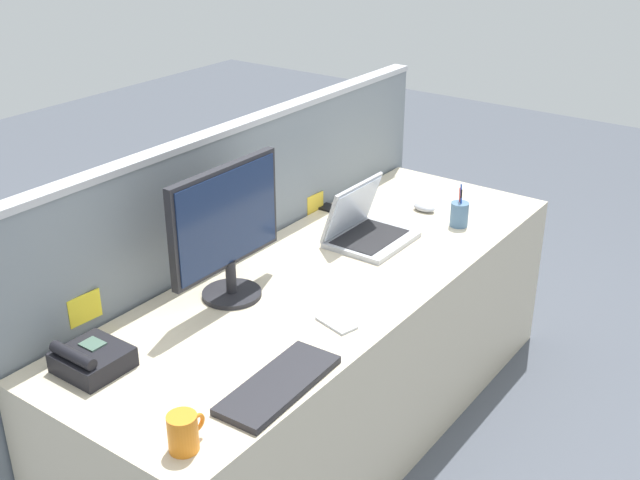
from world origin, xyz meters
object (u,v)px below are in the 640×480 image
(laptop, at_px, (364,227))
(keyboard_main, at_px, (279,384))
(computer_mouse_right_hand, at_px, (424,208))
(desktop_monitor, at_px, (226,226))
(desk_phone, at_px, (91,359))
(cell_phone_black_slab, at_px, (335,209))
(cell_phone_silver_slab, at_px, (336,323))
(coffee_mug, at_px, (184,432))
(pen_cup, at_px, (459,214))

(laptop, xyz_separation_m, keyboard_main, (-0.98, -0.35, -0.04))
(computer_mouse_right_hand, bearing_deg, desktop_monitor, 170.91)
(desk_phone, relative_size, cell_phone_black_slab, 1.29)
(computer_mouse_right_hand, bearing_deg, cell_phone_black_slab, 125.17)
(keyboard_main, distance_m, cell_phone_silver_slab, 0.39)
(desktop_monitor, bearing_deg, desk_phone, 177.37)
(keyboard_main, height_order, coffee_mug, coffee_mug)
(cell_phone_black_slab, bearing_deg, desktop_monitor, -169.70)
(keyboard_main, distance_m, cell_phone_black_slab, 1.32)
(desktop_monitor, bearing_deg, coffee_mug, -146.37)
(laptop, height_order, cell_phone_black_slab, laptop)
(cell_phone_silver_slab, bearing_deg, laptop, 39.83)
(keyboard_main, xyz_separation_m, coffee_mug, (-0.35, 0.03, 0.04))
(desk_phone, xyz_separation_m, computer_mouse_right_hand, (1.64, -0.21, -0.02))
(pen_cup, bearing_deg, keyboard_main, -175.45)
(desktop_monitor, distance_m, cell_phone_black_slab, 0.89)
(laptop, height_order, desk_phone, laptop)
(desk_phone, height_order, keyboard_main, desk_phone)
(laptop, xyz_separation_m, coffee_mug, (-1.33, -0.32, -0.00))
(computer_mouse_right_hand, height_order, pen_cup, pen_cup)
(laptop, xyz_separation_m, pen_cup, (0.35, -0.24, -0.00))
(keyboard_main, relative_size, computer_mouse_right_hand, 4.14)
(computer_mouse_right_hand, xyz_separation_m, pen_cup, (-0.05, -0.19, 0.04))
(computer_mouse_right_hand, relative_size, pen_cup, 0.54)
(pen_cup, distance_m, coffee_mug, 1.68)
(laptop, relative_size, cell_phone_black_slab, 2.21)
(desk_phone, xyz_separation_m, keyboard_main, (0.25, -0.50, -0.03))
(laptop, bearing_deg, computer_mouse_right_hand, -7.24)
(desk_phone, distance_m, keyboard_main, 0.57)
(laptop, distance_m, computer_mouse_right_hand, 0.41)
(desk_phone, height_order, computer_mouse_right_hand, desk_phone)
(desk_phone, bearing_deg, coffee_mug, -101.20)
(laptop, height_order, cell_phone_silver_slab, laptop)
(pen_cup, bearing_deg, cell_phone_black_slab, 108.15)
(desktop_monitor, height_order, computer_mouse_right_hand, desktop_monitor)
(keyboard_main, xyz_separation_m, computer_mouse_right_hand, (1.39, 0.30, 0.01))
(cell_phone_black_slab, bearing_deg, computer_mouse_right_hand, -54.60)
(desktop_monitor, relative_size, cell_phone_silver_slab, 3.70)
(cell_phone_silver_slab, bearing_deg, coffee_mug, -162.56)
(coffee_mug, bearing_deg, pen_cup, 2.59)
(desk_phone, bearing_deg, laptop, -7.11)
(laptop, height_order, pen_cup, laptop)
(cell_phone_silver_slab, bearing_deg, desktop_monitor, 112.53)
(keyboard_main, height_order, pen_cup, pen_cup)
(laptop, relative_size, desk_phone, 1.72)
(cell_phone_black_slab, bearing_deg, coffee_mug, -157.98)
(laptop, bearing_deg, coffee_mug, -166.47)
(desktop_monitor, height_order, cell_phone_silver_slab, desktop_monitor)
(desk_phone, bearing_deg, pen_cup, -14.11)
(desktop_monitor, bearing_deg, computer_mouse_right_hand, -9.58)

